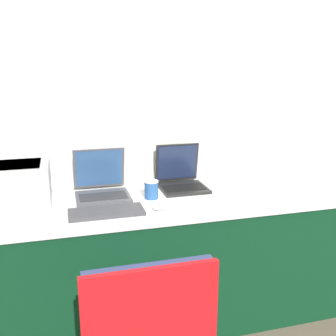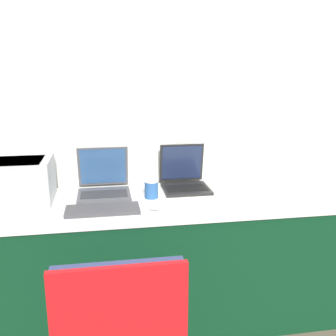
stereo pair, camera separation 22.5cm
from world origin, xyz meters
name	(u,v)px [view 2 (the right image)]	position (x,y,z in m)	size (l,w,h in m)	color
wall_back	(183,96)	(0.00, 0.71, 1.30)	(8.00, 0.05, 2.60)	silver
table	(194,256)	(0.00, 0.32, 0.37)	(2.56, 0.67, 0.74)	#0C381E
printer	(14,179)	(-1.02, 0.42, 0.88)	(0.41, 0.33, 0.25)	#B2B7BC
laptop_left	(104,184)	(-0.53, 0.50, 0.80)	(0.31, 0.33, 0.27)	#4C4C51
laptop_right	(184,179)	(-0.02, 0.53, 0.80)	(0.28, 0.30, 0.27)	black
external_keyboard	(103,210)	(-0.54, 0.19, 0.75)	(0.39, 0.16, 0.02)	#3D3D42
coffee_cup	(151,189)	(-0.25, 0.37, 0.80)	(0.08, 0.08, 0.11)	#285699
mouse	(156,207)	(-0.26, 0.17, 0.76)	(0.08, 0.05, 0.04)	silver
chair	(119,328)	(-0.49, -0.51, 0.53)	(0.46, 0.49, 0.86)	navy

